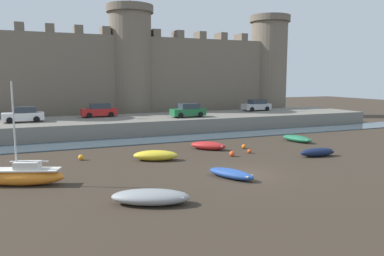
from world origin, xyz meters
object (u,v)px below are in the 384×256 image
(rowboat_midflat_right, at_px, (297,138))
(mooring_buoy_off_centre, at_px, (249,151))
(mooring_buoy_mid_mud, at_px, (244,147))
(rowboat_foreground_centre, at_px, (151,197))
(mooring_buoy_near_shore, at_px, (81,157))
(sailboat_midflat_left, at_px, (22,175))
(rowboat_near_channel_left, at_px, (208,145))
(car_quay_centre_west, at_px, (188,111))
(rowboat_near_channel_right, at_px, (156,155))
(car_quay_east, at_px, (256,105))
(car_quay_west, at_px, (99,110))
(mooring_buoy_near_channel, at_px, (232,154))
(rowboat_midflat_centre, at_px, (318,152))
(car_quay_centre_east, at_px, (23,115))
(rowboat_foreground_right, at_px, (231,173))

(rowboat_midflat_right, bearing_deg, mooring_buoy_off_centre, -157.20)
(mooring_buoy_mid_mud, bearing_deg, rowboat_foreground_centre, -136.98)
(mooring_buoy_near_shore, bearing_deg, mooring_buoy_off_centre, -11.36)
(sailboat_midflat_left, relative_size, rowboat_midflat_right, 1.69)
(rowboat_midflat_right, xyz_separation_m, mooring_buoy_near_shore, (-20.64, -0.39, -0.12))
(rowboat_near_channel_left, distance_m, rowboat_foreground_centre, 14.79)
(car_quay_centre_west, bearing_deg, rowboat_near_channel_right, -120.59)
(car_quay_east, bearing_deg, rowboat_foreground_centre, -130.35)
(mooring_buoy_off_centre, relative_size, car_quay_centre_west, 0.09)
(mooring_buoy_near_shore, relative_size, car_quay_west, 0.11)
(mooring_buoy_near_channel, height_order, car_quay_east, car_quay_east)
(mooring_buoy_mid_mud, bearing_deg, rowboat_midflat_right, 9.71)
(sailboat_midflat_left, distance_m, mooring_buoy_near_shore, 6.93)
(rowboat_midflat_centre, bearing_deg, mooring_buoy_off_centre, 143.61)
(rowboat_midflat_centre, xyz_separation_m, rowboat_midflat_right, (2.92, 6.30, -0.03))
(rowboat_midflat_centre, xyz_separation_m, car_quay_centre_east, (-22.02, 19.89, 2.03))
(car_quay_centre_east, bearing_deg, mooring_buoy_near_shore, -72.90)
(mooring_buoy_off_centre, xyz_separation_m, car_quay_west, (-9.40, 18.94, 2.22))
(rowboat_near_channel_left, relative_size, car_quay_west, 0.77)
(rowboat_foreground_right, distance_m, rowboat_foreground_centre, 6.65)
(rowboat_foreground_right, height_order, rowboat_midflat_right, rowboat_midflat_right)
(rowboat_near_channel_right, relative_size, rowboat_foreground_centre, 0.86)
(mooring_buoy_mid_mud, distance_m, car_quay_centre_west, 12.98)
(car_quay_west, bearing_deg, mooring_buoy_near_channel, -69.11)
(rowboat_midflat_centre, xyz_separation_m, mooring_buoy_near_shore, (-17.72, 5.91, -0.15))
(rowboat_near_channel_right, xyz_separation_m, mooring_buoy_near_shore, (-5.27, 2.31, -0.19))
(rowboat_foreground_right, relative_size, mooring_buoy_near_shore, 7.85)
(rowboat_near_channel_left, bearing_deg, mooring_buoy_off_centre, -48.04)
(rowboat_foreground_right, bearing_deg, car_quay_centre_west, 75.10)
(mooring_buoy_off_centre, distance_m, car_quay_west, 21.26)
(rowboat_foreground_right, height_order, car_quay_west, car_quay_west)
(mooring_buoy_near_channel, bearing_deg, rowboat_foreground_right, -119.20)
(rowboat_midflat_centre, distance_m, car_quay_west, 26.18)
(mooring_buoy_mid_mud, height_order, car_quay_centre_west, car_quay_centre_west)
(rowboat_midflat_right, xyz_separation_m, car_quay_west, (-16.70, 15.87, 2.06))
(rowboat_midflat_centre, distance_m, mooring_buoy_near_shore, 18.68)
(rowboat_midflat_right, height_order, car_quay_west, car_quay_west)
(car_quay_east, bearing_deg, mooring_buoy_mid_mud, -125.19)
(sailboat_midflat_left, distance_m, rowboat_foreground_centre, 8.62)
(rowboat_near_channel_left, distance_m, rowboat_foreground_right, 9.56)
(rowboat_near_channel_right, distance_m, rowboat_foreground_centre, 10.03)
(rowboat_near_channel_left, bearing_deg, rowboat_midflat_right, 1.63)
(sailboat_midflat_left, bearing_deg, mooring_buoy_near_shore, 55.17)
(rowboat_foreground_centre, relative_size, car_quay_west, 1.02)
(rowboat_midflat_centre, relative_size, car_quay_centre_west, 0.77)
(sailboat_midflat_left, xyz_separation_m, rowboat_midflat_right, (24.59, 6.07, -0.25))
(rowboat_near_channel_right, height_order, mooring_buoy_off_centre, rowboat_near_channel_right)
(rowboat_foreground_right, relative_size, mooring_buoy_off_centre, 9.57)
(mooring_buoy_near_shore, height_order, car_quay_east, car_quay_east)
(sailboat_midflat_left, relative_size, mooring_buoy_near_shore, 13.86)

